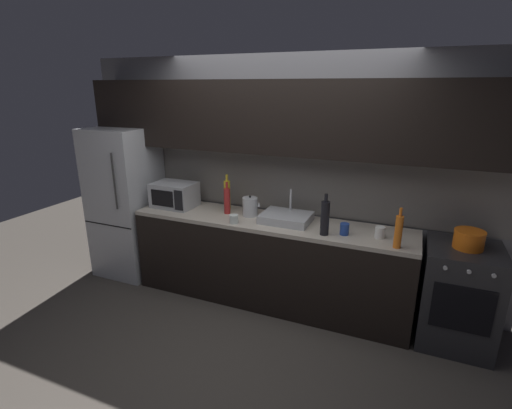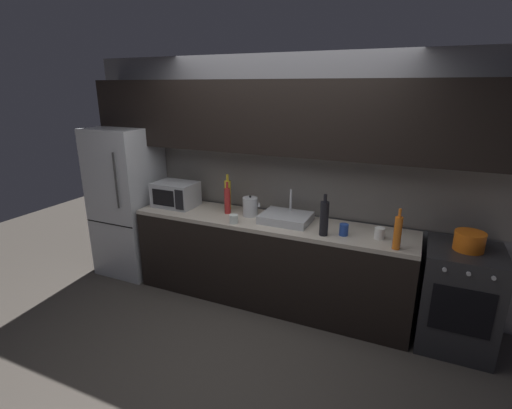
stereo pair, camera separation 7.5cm
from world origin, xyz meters
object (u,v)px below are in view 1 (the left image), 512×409
(wine_bottle_orange, at_px, (398,231))
(oven_range, at_px, (458,296))
(refrigerator, at_px, (126,202))
(wine_bottle_dark, at_px, (325,218))
(wine_bottle_yellow, at_px, (227,195))
(mug_clear, at_px, (234,219))
(kettle, at_px, (250,207))
(cooking_pot, at_px, (469,239))
(wine_bottle_red, at_px, (227,201))
(mug_white, at_px, (380,232))
(mug_blue, at_px, (344,229))
(microwave, at_px, (175,195))

(wine_bottle_orange, bearing_deg, oven_range, 21.94)
(refrigerator, height_order, wine_bottle_dark, refrigerator)
(wine_bottle_yellow, relative_size, mug_clear, 4.52)
(wine_bottle_dark, bearing_deg, kettle, 165.24)
(mug_clear, xyz_separation_m, cooking_pot, (2.05, 0.22, 0.04))
(refrigerator, xyz_separation_m, cooking_pot, (3.58, 0.00, 0.11))
(wine_bottle_red, distance_m, mug_white, 1.56)
(wine_bottle_orange, bearing_deg, cooking_pot, 21.88)
(mug_white, xyz_separation_m, cooking_pot, (0.70, 0.05, 0.03))
(refrigerator, xyz_separation_m, kettle, (1.58, 0.05, 0.12))
(wine_bottle_yellow, height_order, mug_white, wine_bottle_yellow)
(refrigerator, relative_size, wine_bottle_orange, 5.02)
(wine_bottle_dark, xyz_separation_m, mug_blue, (0.17, 0.07, -0.11))
(wine_bottle_yellow, distance_m, wine_bottle_dark, 1.19)
(microwave, distance_m, cooking_pot, 2.90)
(mug_clear, bearing_deg, wine_bottle_orange, 0.02)
(mug_clear, distance_m, cooking_pot, 2.06)
(wine_bottle_dark, distance_m, cooking_pot, 1.18)
(microwave, bearing_deg, mug_clear, -15.61)
(kettle, distance_m, cooking_pot, 2.00)
(kettle, bearing_deg, mug_clear, -101.05)
(microwave, height_order, wine_bottle_yellow, wine_bottle_yellow)
(wine_bottle_yellow, bearing_deg, wine_bottle_red, -63.42)
(cooking_pot, bearing_deg, kettle, 178.47)
(wine_bottle_red, height_order, mug_blue, wine_bottle_red)
(mug_clear, bearing_deg, mug_blue, 6.55)
(mug_clear, bearing_deg, wine_bottle_red, 128.99)
(refrigerator, bearing_deg, cooking_pot, 0.00)
(cooking_pot, bearing_deg, wine_bottle_red, 179.29)
(wine_bottle_dark, xyz_separation_m, cooking_pot, (1.17, 0.17, -0.08))
(wine_bottle_orange, bearing_deg, mug_white, 132.72)
(mug_blue, bearing_deg, oven_range, 5.54)
(microwave, relative_size, wine_bottle_yellow, 1.18)
(microwave, relative_size, wine_bottle_red, 1.35)
(kettle, bearing_deg, microwave, -177.76)
(wine_bottle_red, bearing_deg, wine_bottle_orange, -8.20)
(wine_bottle_red, relative_size, wine_bottle_dark, 0.89)
(oven_range, bearing_deg, wine_bottle_orange, -158.06)
(refrigerator, height_order, cooking_pot, refrigerator)
(wine_bottle_yellow, relative_size, wine_bottle_dark, 1.01)
(wine_bottle_yellow, distance_m, mug_white, 1.63)
(refrigerator, bearing_deg, mug_white, -1.01)
(kettle, xyz_separation_m, wine_bottle_red, (-0.25, -0.03, 0.04))
(kettle, bearing_deg, refrigerator, -178.06)
(microwave, distance_m, wine_bottle_dark, 1.74)
(refrigerator, bearing_deg, wine_bottle_red, 1.21)
(refrigerator, xyz_separation_m, mug_white, (2.88, -0.05, 0.08))
(refrigerator, height_order, wine_bottle_yellow, refrigerator)
(microwave, bearing_deg, wine_bottle_dark, -6.05)
(mug_clear, xyz_separation_m, mug_white, (1.35, 0.17, 0.01))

